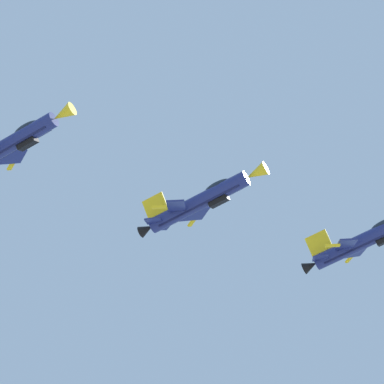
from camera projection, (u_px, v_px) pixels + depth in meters
name	position (u px, v px, depth m)	size (l,w,h in m)	color
fighter_jet_left_wing	(367.00, 239.00, 88.51)	(15.93, 8.16, 6.85)	navy
fighter_jet_right_wing	(201.00, 201.00, 86.98)	(15.93, 7.98, 7.05)	navy
fighter_jet_left_outer	(11.00, 144.00, 85.00)	(15.93, 7.39, 7.63)	navy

